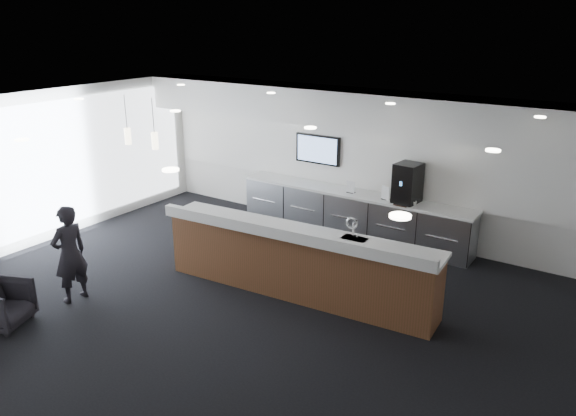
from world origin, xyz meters
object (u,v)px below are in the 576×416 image
Objects in this scene: service_counter at (297,262)px; armchair at (1,305)px; lounge_guest at (70,254)px; coffee_machine at (408,183)px.

armchair is (-3.06, -3.23, -0.24)m from service_counter.
lounge_guest reaches higher than armchair.
armchair is 0.46× the size of lounge_guest.
service_counter is at bearing 130.42° from lounge_guest.
service_counter is 2.99× the size of lounge_guest.
lounge_guest is (0.20, 1.09, 0.46)m from armchair.
coffee_machine is 0.48× the size of lounge_guest.
lounge_guest is at bearing -147.28° from service_counter.
armchair is at bearing -6.81° from lounge_guest.
lounge_guest is (-3.56, -4.93, -0.53)m from coffee_machine.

